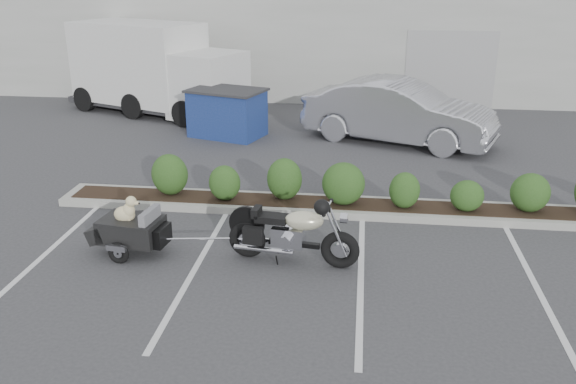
# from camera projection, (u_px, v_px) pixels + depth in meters

# --- Properties ---
(ground) EXTENTS (90.00, 90.00, 0.00)m
(ground) POSITION_uv_depth(u_px,v_px,m) (290.00, 257.00, 10.37)
(ground) COLOR #38383A
(ground) RESTS_ON ground
(planter_kerb) EXTENTS (12.00, 1.00, 0.15)m
(planter_kerb) POSITION_uv_depth(u_px,v_px,m) (353.00, 207.00, 12.27)
(planter_kerb) COLOR #9E9E93
(planter_kerb) RESTS_ON ground
(building) EXTENTS (26.00, 10.00, 4.00)m
(building) POSITION_uv_depth(u_px,v_px,m) (339.00, 32.00, 25.45)
(building) COLOR #9EA099
(building) RESTS_ON ground
(motorcycle) EXTENTS (2.24, 0.84, 1.29)m
(motorcycle) POSITION_uv_depth(u_px,v_px,m) (292.00, 234.00, 10.01)
(motorcycle) COLOR black
(motorcycle) RESTS_ON ground
(pet_trailer) EXTENTS (1.80, 1.02, 1.06)m
(pet_trailer) POSITION_uv_depth(u_px,v_px,m) (131.00, 229.00, 10.38)
(pet_trailer) COLOR black
(pet_trailer) RESTS_ON ground
(sedan) EXTENTS (5.51, 3.59, 1.72)m
(sedan) POSITION_uv_depth(u_px,v_px,m) (399.00, 112.00, 16.72)
(sedan) COLOR silver
(sedan) RESTS_ON ground
(dumpster) EXTENTS (2.39, 1.97, 1.36)m
(dumpster) POSITION_uv_depth(u_px,v_px,m) (227.00, 112.00, 17.41)
(dumpster) COLOR navy
(dumpster) RESTS_ON ground
(delivery_truck) EXTENTS (6.62, 4.31, 2.90)m
(delivery_truck) POSITION_uv_depth(u_px,v_px,m) (156.00, 71.00, 19.82)
(delivery_truck) COLOR silver
(delivery_truck) RESTS_ON ground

